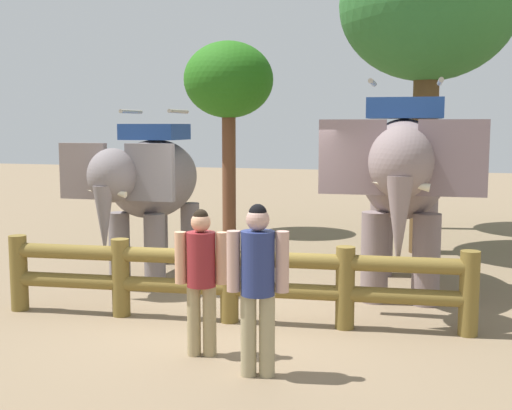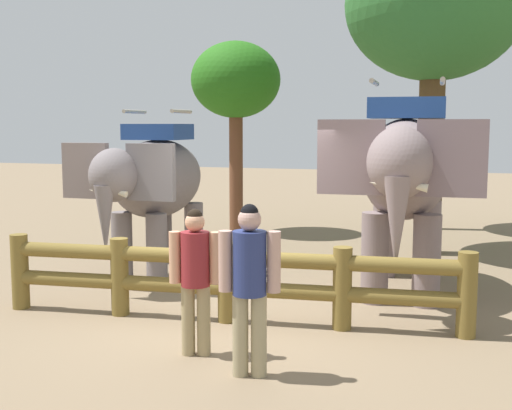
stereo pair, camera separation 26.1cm
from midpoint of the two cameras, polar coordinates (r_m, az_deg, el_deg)
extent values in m
plane|color=#7D684F|center=(8.74, -1.86, -10.15)|extent=(60.00, 60.00, 0.00)
cylinder|color=brown|center=(9.85, -18.89, -5.42)|extent=(0.24, 0.24, 1.05)
cylinder|color=brown|center=(9.17, -10.82, -6.07)|extent=(0.24, 0.24, 1.05)
cylinder|color=brown|center=(8.70, -1.65, -6.66)|extent=(0.24, 0.24, 1.05)
cylinder|color=brown|center=(8.47, 8.30, -7.10)|extent=(0.24, 0.24, 1.05)
cylinder|color=brown|center=(8.50, 18.51, -7.34)|extent=(0.24, 0.24, 1.05)
cylinder|color=brown|center=(8.71, -1.65, -7.13)|extent=(5.98, 0.79, 0.20)
cylinder|color=brown|center=(8.63, -1.66, -4.56)|extent=(5.98, 0.79, 0.20)
cylinder|color=slate|center=(10.87, -7.84, -3.72)|extent=(0.34, 0.34, 1.14)
cylinder|color=slate|center=(11.16, -10.77, -3.51)|extent=(0.34, 0.34, 1.14)
cylinder|color=slate|center=(12.27, -4.75, -2.47)|extent=(0.34, 0.34, 1.14)
cylinder|color=slate|center=(12.52, -7.42, -2.32)|extent=(0.34, 0.34, 1.14)
ellipsoid|color=slate|center=(11.56, -7.70, 2.28)|extent=(1.17, 2.59, 1.34)
ellipsoid|color=slate|center=(10.20, -11.36, 2.54)|extent=(0.74, 0.87, 0.82)
cube|color=slate|center=(10.03, -8.29, 2.81)|extent=(0.76, 0.12, 0.86)
cube|color=slate|center=(10.56, -13.73, 2.88)|extent=(0.76, 0.12, 0.86)
cone|color=slate|center=(10.00, -12.10, -1.33)|extent=(0.31, 0.31, 1.05)
cone|color=beige|center=(9.96, -11.17, 1.08)|extent=(0.35, 0.10, 0.15)
cone|color=beige|center=(10.10, -12.66, 1.12)|extent=(0.35, 0.10, 0.15)
cube|color=navy|center=(11.53, -7.76, 6.25)|extent=(0.98, 0.87, 0.27)
cylinder|color=#A59E8C|center=(11.35, -5.77, 8.00)|extent=(0.07, 0.77, 0.07)
cylinder|color=#A59E8C|center=(11.72, -9.74, 7.90)|extent=(0.07, 0.77, 0.07)
cylinder|color=gray|center=(9.75, 15.18, -4.61)|extent=(0.39, 0.39, 1.32)
cylinder|color=gray|center=(9.78, 10.92, -4.46)|extent=(0.39, 0.39, 1.32)
cylinder|color=gray|center=(11.50, 15.21, -2.88)|extent=(0.39, 0.39, 1.32)
cylinder|color=gray|center=(11.52, 11.61, -2.76)|extent=(0.39, 0.39, 1.32)
ellipsoid|color=gray|center=(10.48, 13.43, 3.04)|extent=(1.46, 3.02, 1.54)
ellipsoid|color=gray|center=(8.72, 13.07, 3.58)|extent=(0.89, 1.03, 0.94)
cube|color=slate|center=(8.84, 17.27, 3.85)|extent=(0.88, 0.17, 0.99)
cube|color=gray|center=(8.89, 8.99, 4.09)|extent=(0.88, 0.17, 0.99)
cone|color=gray|center=(8.45, 12.84, -1.64)|extent=(0.35, 0.35, 1.21)
cone|color=beige|center=(8.49, 14.12, 1.63)|extent=(0.40, 0.13, 0.17)
cone|color=beige|center=(8.50, 11.79, 1.70)|extent=(0.40, 0.13, 0.17)
cube|color=#224790|center=(10.46, 13.57, 8.08)|extent=(1.17, 1.04, 0.31)
cylinder|color=#A59E8C|center=(10.48, 16.43, 10.16)|extent=(0.12, 0.89, 0.08)
cylinder|color=#A59E8C|center=(10.51, 10.84, 10.30)|extent=(0.12, 0.89, 0.08)
cylinder|color=tan|center=(7.51, -3.50, -9.88)|extent=(0.15, 0.15, 0.79)
cylinder|color=tan|center=(7.54, -4.85, -9.83)|extent=(0.15, 0.15, 0.79)
cylinder|color=maroon|center=(7.35, -4.22, -4.64)|extent=(0.38, 0.38, 0.61)
cylinder|color=tan|center=(7.32, -2.46, -4.56)|extent=(0.13, 0.13, 0.57)
cylinder|color=tan|center=(7.39, -5.97, -4.49)|extent=(0.13, 0.13, 0.57)
sphere|color=tan|center=(7.28, -4.25, -1.47)|extent=(0.22, 0.22, 0.22)
sphere|color=black|center=(7.28, -4.26, -1.00)|extent=(0.17, 0.17, 0.17)
cylinder|color=tan|center=(6.89, 1.35, -11.16)|extent=(0.16, 0.16, 0.85)
cylinder|color=tan|center=(6.90, -0.25, -11.12)|extent=(0.16, 0.16, 0.85)
cylinder|color=navy|center=(6.70, 0.56, -5.01)|extent=(0.41, 0.41, 0.65)
cylinder|color=tan|center=(6.69, 2.67, -4.91)|extent=(0.14, 0.14, 0.62)
cylinder|color=tan|center=(6.72, -1.53, -4.84)|extent=(0.14, 0.14, 0.62)
sphere|color=tan|center=(6.63, 0.57, -1.25)|extent=(0.24, 0.24, 0.24)
sphere|color=black|center=(6.62, 0.57, -0.69)|extent=(0.18, 0.18, 0.18)
cylinder|color=brown|center=(16.90, 15.68, 5.61)|extent=(0.28, 0.28, 4.53)
ellipsoid|color=#2A6016|center=(17.12, 16.02, 15.87)|extent=(2.86, 2.86, 2.43)
cylinder|color=#523B20|center=(13.63, 15.27, 4.14)|extent=(0.50, 0.50, 3.93)
ellipsoid|color=#2E6B2E|center=(13.81, 15.66, 16.31)|extent=(3.46, 3.46, 2.94)
cylinder|color=brown|center=(15.85, -1.25, 3.11)|extent=(0.32, 0.32, 3.04)
ellipsoid|color=#246416|center=(15.85, -1.27, 10.71)|extent=(2.10, 2.10, 1.79)
camera|label=1|loc=(0.13, -89.23, 0.09)|focal=46.59mm
camera|label=2|loc=(0.13, 90.77, -0.09)|focal=46.59mm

